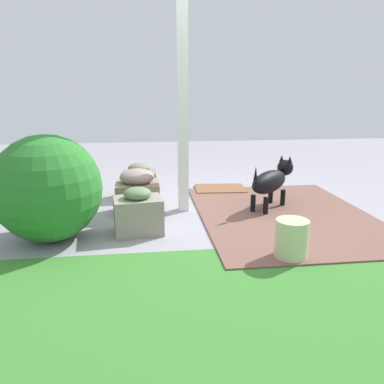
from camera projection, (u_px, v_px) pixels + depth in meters
ground_plane at (203, 213)px, 4.18m from camera, size 12.00×12.00×0.00m
brick_path at (284, 215)px, 4.09m from camera, size 1.80×2.40×0.02m
lawn_patch at (156, 372)px, 1.81m from camera, size 5.20×2.80×0.01m
porch_pillar at (183, 91)px, 3.95m from camera, size 0.11×0.11×2.58m
stone_planter_nearest at (139, 182)px, 4.76m from camera, size 0.41×0.35×0.43m
stone_planter_near at (138, 192)px, 4.11m from camera, size 0.46×0.42×0.49m
stone_planter_mid at (138, 213)px, 3.54m from camera, size 0.47×0.38×0.44m
round_shrub at (47, 188)px, 3.32m from camera, size 0.94×0.94×0.94m
terracotta_pot_broad at (67, 174)px, 4.57m from camera, size 0.52×0.52×0.53m
terracotta_pot_spiky at (26, 182)px, 4.20m from camera, size 0.31×0.31×0.67m
dog at (272, 180)px, 4.25m from camera, size 0.69×0.68×0.56m
ceramic_urn at (291, 240)px, 3.00m from camera, size 0.26×0.26×0.32m
doormat at (220, 189)px, 5.13m from camera, size 0.69×0.52×0.03m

